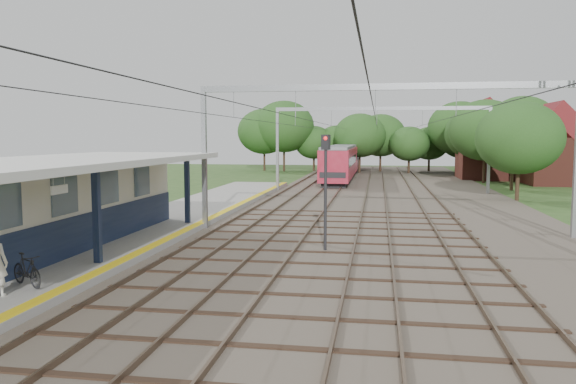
{
  "coord_description": "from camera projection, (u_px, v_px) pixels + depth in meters",
  "views": [
    {
      "loc": [
        3.4,
        -11.33,
        4.56
      ],
      "look_at": [
        -1.42,
        18.44,
        1.6
      ],
      "focal_mm": 35.0,
      "sensor_mm": 36.0,
      "label": 1
    }
  ],
  "objects": [
    {
      "name": "rail_tracks",
      "position": [
        352.0,
        197.0,
        41.34
      ],
      "size": [
        11.8,
        88.0,
        0.15
      ],
      "color": "brown",
      "rests_on": "ballast_bed"
    },
    {
      "name": "ground",
      "position": [
        217.0,
        349.0,
        12.12
      ],
      "size": [
        160.0,
        160.0,
        0.0
      ],
      "primitive_type": "plane",
      "color": "#2D4C1E",
      "rests_on": "ground"
    },
    {
      "name": "tree_band",
      "position": [
        383.0,
        134.0,
        67.14
      ],
      "size": [
        31.72,
        30.88,
        8.82
      ],
      "color": "#382619",
      "rests_on": "ground"
    },
    {
      "name": "station_building",
      "position": [
        33.0,
        207.0,
        20.21
      ],
      "size": [
        3.41,
        18.0,
        3.4
      ],
      "color": "beige",
      "rests_on": "platform"
    },
    {
      "name": "ballast_bed",
      "position": [
        386.0,
        199.0,
        40.95
      ],
      "size": [
        18.0,
        90.0,
        0.1
      ],
      "primitive_type": "cube",
      "color": "#473D33",
      "rests_on": "ground"
    },
    {
      "name": "bicycle",
      "position": [
        27.0,
        270.0,
        15.82
      ],
      "size": [
        1.58,
        1.17,
        0.94
      ],
      "primitive_type": "imported",
      "rotation": [
        0.0,
        0.0,
        1.05
      ],
      "color": "black",
      "rests_on": "platform"
    },
    {
      "name": "platform",
      "position": [
        149.0,
        228.0,
        27.05
      ],
      "size": [
        5.0,
        52.0,
        0.35
      ],
      "primitive_type": "cube",
      "color": "gray",
      "rests_on": "ground"
    },
    {
      "name": "yellow_stripe",
      "position": [
        194.0,
        226.0,
        26.67
      ],
      "size": [
        0.45,
        52.0,
        0.01
      ],
      "primitive_type": "cube",
      "color": "yellow",
      "rests_on": "platform"
    },
    {
      "name": "house_far",
      "position": [
        497.0,
        149.0,
        60.34
      ],
      "size": [
        8.0,
        6.12,
        8.66
      ],
      "color": "brown",
      "rests_on": "ground"
    },
    {
      "name": "catenary_system",
      "position": [
        379.0,
        122.0,
        35.88
      ],
      "size": [
        17.22,
        88.0,
        7.0
      ],
      "color": "gray",
      "rests_on": "ground"
    },
    {
      "name": "train",
      "position": [
        345.0,
        159.0,
        64.72
      ],
      "size": [
        2.71,
        33.75,
        3.57
      ],
      "color": "black",
      "rests_on": "ballast_bed"
    },
    {
      "name": "canopy",
      "position": [
        43.0,
        164.0,
        18.89
      ],
      "size": [
        6.4,
        20.0,
        3.44
      ],
      "color": "#131E3C",
      "rests_on": "platform"
    },
    {
      "name": "house_near",
      "position": [
        565.0,
        154.0,
        53.68
      ],
      "size": [
        7.0,
        6.12,
        7.89
      ],
      "color": "brown",
      "rests_on": "ground"
    },
    {
      "name": "signal_post",
      "position": [
        326.0,
        177.0,
        21.93
      ],
      "size": [
        0.37,
        0.32,
        4.66
      ],
      "rotation": [
        0.0,
        0.0,
        -0.35
      ],
      "color": "black",
      "rests_on": "ground"
    }
  ]
}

